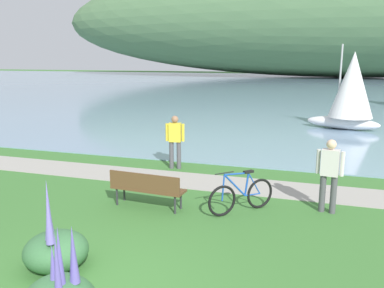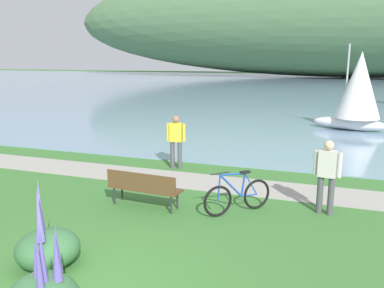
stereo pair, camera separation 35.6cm
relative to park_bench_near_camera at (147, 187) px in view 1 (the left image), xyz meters
name	(u,v)px [view 1 (the left image)]	position (x,y,z in m)	size (l,w,h in m)	color
bay_water	(294,86)	(0.63, 44.26, -0.50)	(180.00, 80.00, 0.04)	#7A99B2
distant_hillside	(348,16)	(7.71, 70.49, 10.26)	(111.80, 28.00, 21.49)	#4C7047
shoreline_path	(201,182)	(0.63, 2.35, -0.52)	(60.00, 1.50, 0.01)	#A39E93
park_bench_near_camera	(147,187)	(0.00, 0.00, 0.00)	(1.83, 0.60, 0.88)	brown
bicycle_leaning_near_bench	(241,196)	(2.17, 0.42, -0.12)	(1.27, 1.31, 1.01)	black
person_at_shoreline	(175,139)	(-0.55, 3.46, 0.46)	(0.60, 0.28, 1.71)	#4C4C51
person_on_the_grass	(330,171)	(4.05, 1.01, 0.46)	(0.60, 0.28, 1.71)	#4C4C51
echium_bush_mid_cluster	(56,249)	(-0.31, -3.02, -0.16)	(1.07, 1.07, 1.57)	#386B3D
sailboat_mid_bay	(351,90)	(5.18, 12.60, 1.45)	(3.63, 2.58, 4.10)	white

